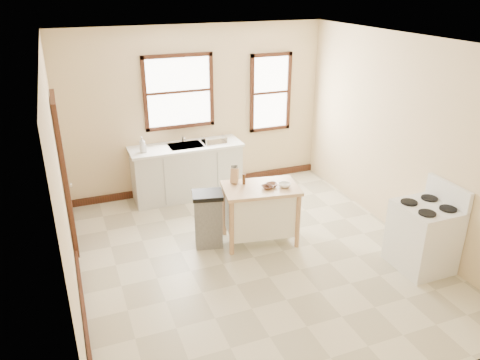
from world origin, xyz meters
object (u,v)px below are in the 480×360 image
(bowl_c, at_px, (285,185))
(trash_bin, at_px, (208,219))
(soap_bottle_a, at_px, (142,145))
(bowl_b, at_px, (272,185))
(gas_stove, at_px, (424,227))
(kitchen_island, at_px, (260,214))
(bowl_a, at_px, (268,187))
(dish_rack, at_px, (214,140))
(knife_block, at_px, (235,176))
(soap_bottle_b, at_px, (143,147))
(pepper_grinder, at_px, (244,179))

(bowl_c, height_order, trash_bin, bowl_c)
(trash_bin, bearing_deg, bowl_c, -2.49)
(soap_bottle_a, height_order, bowl_b, soap_bottle_a)
(soap_bottle_a, relative_size, gas_stove, 0.23)
(kitchen_island, bearing_deg, bowl_b, -3.70)
(bowl_a, relative_size, bowl_c, 0.96)
(bowl_c, bearing_deg, kitchen_island, 157.40)
(dish_rack, relative_size, kitchen_island, 0.38)
(knife_block, bearing_deg, soap_bottle_b, 156.95)
(kitchen_island, distance_m, pepper_grinder, 0.55)
(bowl_a, xyz_separation_m, trash_bin, (-0.78, 0.24, -0.46))
(soap_bottle_b, relative_size, trash_bin, 0.23)
(soap_bottle_a, relative_size, pepper_grinder, 1.74)
(dish_rack, distance_m, gas_stove, 3.59)
(soap_bottle_a, bearing_deg, bowl_a, -44.41)
(knife_block, relative_size, trash_bin, 0.25)
(trash_bin, bearing_deg, bowl_b, 0.45)
(soap_bottle_b, relative_size, dish_rack, 0.48)
(kitchen_island, xyz_separation_m, pepper_grinder, (-0.18, 0.17, 0.49))
(trash_bin, bearing_deg, bowl_a, -4.07)
(trash_bin, bearing_deg, soap_bottle_a, 122.83)
(knife_block, bearing_deg, kitchen_island, -7.90)
(dish_rack, bearing_deg, bowl_b, -89.63)
(soap_bottle_a, xyz_separation_m, gas_stove, (2.94, -3.08, -0.48))
(bowl_a, height_order, gas_stove, gas_stove)
(knife_block, height_order, trash_bin, knife_block)
(soap_bottle_b, height_order, trash_bin, soap_bottle_b)
(soap_bottle_b, height_order, bowl_a, soap_bottle_b)
(dish_rack, distance_m, bowl_a, 1.85)
(bowl_c, bearing_deg, bowl_b, 149.14)
(pepper_grinder, height_order, trash_bin, pepper_grinder)
(soap_bottle_a, xyz_separation_m, trash_bin, (0.56, -1.57, -0.65))
(bowl_a, distance_m, gas_stove, 2.06)
(soap_bottle_a, bearing_deg, trash_bin, -61.23)
(kitchen_island, relative_size, trash_bin, 1.29)
(dish_rack, xyz_separation_m, bowl_a, (0.14, -1.84, -0.11))
(soap_bottle_a, distance_m, bowl_b, 2.28)
(soap_bottle_a, xyz_separation_m, bowl_a, (1.34, -1.81, -0.19))
(bowl_a, bearing_deg, trash_bin, 162.73)
(bowl_b, distance_m, trash_bin, 1.00)
(soap_bottle_b, height_order, dish_rack, soap_bottle_b)
(knife_block, height_order, pepper_grinder, knife_block)
(soap_bottle_b, distance_m, gas_stove, 4.28)
(dish_rack, bearing_deg, bowl_a, -92.45)
(soap_bottle_a, distance_m, bowl_a, 2.26)
(bowl_c, height_order, gas_stove, gas_stove)
(soap_bottle_b, relative_size, bowl_b, 1.21)
(bowl_b, bearing_deg, bowl_a, -151.48)
(bowl_a, bearing_deg, bowl_b, 28.52)
(dish_rack, xyz_separation_m, bowl_b, (0.23, -1.79, -0.11))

